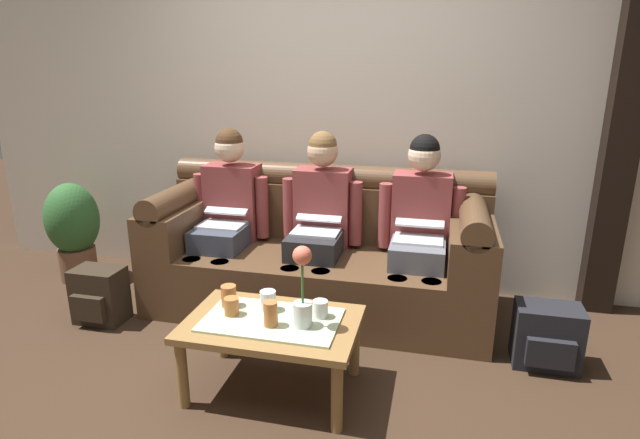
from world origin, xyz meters
The scene contains 17 objects.
ground_plane centered at (0.00, 0.00, 0.00)m, with size 14.00×14.00×0.00m, color #382619.
back_wall_patterned centered at (0.00, 1.70, 1.45)m, with size 6.00×0.12×2.90m, color beige.
timber_pillar centered at (1.89, 1.58, 1.45)m, with size 0.20×0.20×2.90m, color black.
couch centered at (0.00, 1.17, 0.37)m, with size 2.28×0.88×0.96m.
person_left centered at (-0.67, 1.17, 0.66)m, with size 0.56×0.67×1.22m.
person_middle centered at (0.00, 1.17, 0.66)m, with size 0.56×0.67×1.22m.
person_right centered at (0.67, 1.17, 0.66)m, with size 0.56×0.67×1.22m.
coffee_table centered at (0.00, 0.13, 0.35)m, with size 0.88×0.58×0.41m.
flower_vase centered at (0.17, 0.10, 0.60)m, with size 0.09×0.09×0.42m.
cup_near_left centered at (-0.27, 0.22, 0.47)m, with size 0.08×0.08×0.11m, color #B26633.
cup_near_right centered at (-0.21, 0.13, 0.46)m, with size 0.08×0.08×0.09m, color #B26633.
cup_far_center centered at (0.23, 0.21, 0.46)m, with size 0.08×0.08×0.09m, color white.
cup_far_left centered at (0.02, 0.07, 0.48)m, with size 0.07×0.07×0.13m, color #B26633.
cup_far_right centered at (-0.05, 0.22, 0.46)m, with size 0.08×0.08×0.11m, color silver.
backpack_left centered at (-1.35, 0.58, 0.18)m, with size 0.32×0.26×0.37m.
backpack_right centered at (1.43, 0.71, 0.18)m, with size 0.36×0.27×0.36m.
potted_plant centered at (-1.97, 1.17, 0.43)m, with size 0.40×0.40×0.78m.
Camera 1 is at (0.79, -2.09, 1.65)m, focal length 28.88 mm.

